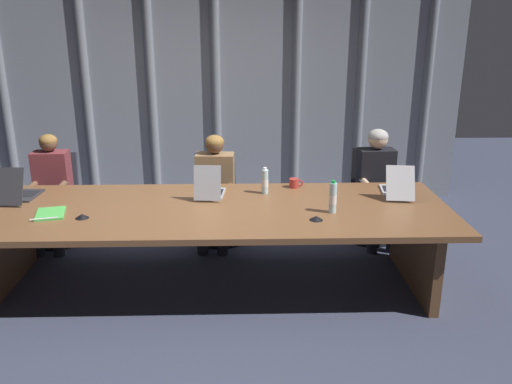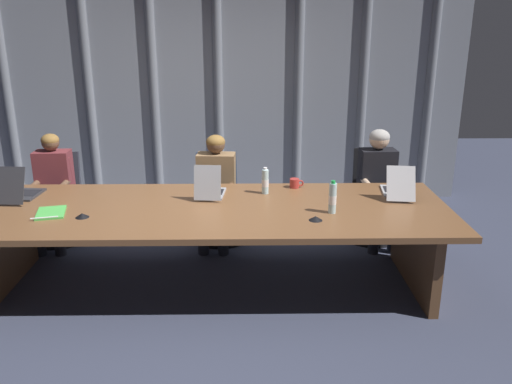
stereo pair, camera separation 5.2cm
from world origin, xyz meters
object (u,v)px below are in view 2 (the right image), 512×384
Objects in this scene: coffee_mug_near at (295,183)px; spiral_notepad at (51,213)px; office_chair_left_end at (58,208)px; conference_mic_middle at (316,218)px; office_chair_center at (372,206)px; person_left_mid at (216,184)px; water_bottle_secondary at (333,198)px; water_bottle_primary at (265,182)px; laptop_center at (397,189)px; laptop_left_mid at (210,190)px; office_chair_left_mid at (219,207)px; laptop_left_end at (21,192)px; conference_mic_left_side at (82,215)px; person_center at (379,180)px; person_left_end at (53,185)px.

coffee_mug_near reaches higher than spiral_notepad.
office_chair_left_end reaches higher than conference_mic_middle.
person_left_mid reaches higher than office_chair_center.
water_bottle_primary is at bearing 135.71° from water_bottle_secondary.
coffee_mug_near reaches higher than conference_mic_middle.
water_bottle_primary is (-1.18, -0.76, 0.51)m from office_chair_center.
laptop_center is 4.73× the size of conference_mic_middle.
laptop_left_mid is 1.35m from spiral_notepad.
water_bottle_secondary is at bearing -18.64° from office_chair_center.
conference_mic_middle is at bearing 20.77° from office_chair_left_mid.
laptop_left_end is 4.43× the size of conference_mic_left_side.
person_center reaches higher than laptop_left_mid.
conference_mic_left_side is (-1.78, -0.77, -0.03)m from coffee_mug_near.
laptop_left_end reaches higher than water_bottle_primary.
conference_mic_middle is at bearing 37.69° from person_left_mid.
conference_mic_left_side is 1.00× the size of conference_mic_middle.
conference_mic_middle is at bearing -35.22° from person_center.
conference_mic_middle is (-0.82, -0.63, -0.04)m from laptop_center.
laptop_center is at bearing 74.27° from office_chair_left_end.
water_bottle_secondary is (2.71, -0.42, 0.07)m from laptop_left_end.
laptop_left_mid is 3.70× the size of conference_mic_middle.
office_chair_center is 7.01× the size of coffee_mug_near.
person_left_end is 2.49m from coffee_mug_near.
laptop_center reaches higher than water_bottle_primary.
water_bottle_primary is 1.61m from conference_mic_left_side.
office_chair_left_end reaches higher than coffee_mug_near.
laptop_left_end reaches higher than office_chair_center.
laptop_center reaches higher than water_bottle_secondary.
office_chair_left_end is at bearing 117.36° from conference_mic_left_side.
conference_mic_left_side is 0.32× the size of spiral_notepad.
person_left_mid is 1.69m from person_center.
person_left_end is at bearing -94.20° from office_chair_left_mid.
person_left_end is at bearing 119.25° from conference_mic_left_side.
water_bottle_primary is 0.34m from coffee_mug_near.
laptop_left_end is at bearing -0.96° from office_chair_left_end.
laptop_center is 0.67m from person_center.
water_bottle_secondary reaches higher than coffee_mug_near.
laptop_left_mid reaches higher than office_chair_left_mid.
laptop_center is 0.56× the size of office_chair_center.
office_chair_center is 8.50× the size of conference_mic_left_side.
laptop_center is 1.20m from water_bottle_primary.
laptop_left_mid reaches higher than conference_mic_left_side.
laptop_left_end is 0.84m from conference_mic_left_side.
spiral_notepad is at bearing -164.02° from water_bottle_primary.
laptop_center reaches higher than office_chair_left_mid.
water_bottle_primary is at bearing 68.73° from office_chair_left_end.
person_center is (3.37, 0.71, -0.12)m from laptop_left_end.
laptop_center is at bearing 37.68° from conference_mic_middle.
person_left_end reaches higher than water_bottle_primary.
person_left_mid reaches higher than spiral_notepad.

